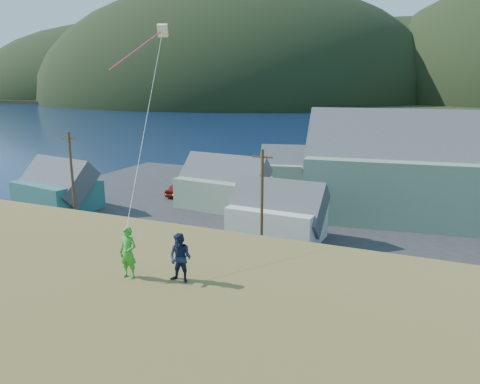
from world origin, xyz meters
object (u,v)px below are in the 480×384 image
kite_flyer_navy (180,258)px  shed_white (277,213)px  shed_palegreen_near (223,184)px  wharf (329,168)px  shed_teal (57,187)px  shed_palegreen_far (297,167)px  kite_flyer_green (128,253)px

kite_flyer_navy → shed_white: bearing=101.3°
shed_palegreen_near → shed_white: (8.99, -7.95, -0.15)m
shed_palegreen_near → wharf: bearing=82.2°
shed_teal → shed_white: (25.21, -0.16, -0.03)m
shed_palegreen_near → shed_palegreen_far: bearing=78.3°
shed_palegreen_near → kite_flyer_navy: kite_flyer_navy is taller
shed_white → kite_flyer_navy: bearing=-76.2°
shed_teal → shed_palegreen_near: bearing=35.3°
shed_palegreen_far → kite_flyer_navy: (9.71, -46.42, 5.55)m
wharf → shed_palegreen_far: 11.93m
wharf → shed_palegreen_far: shed_palegreen_far is taller
shed_white → shed_palegreen_far: shed_palegreen_far is taller
shed_teal → shed_white: bearing=9.3°
wharf → kite_flyer_green: (6.24, -58.45, 7.65)m
shed_white → kite_flyer_navy: kite_flyer_navy is taller
wharf → kite_flyer_navy: (8.04, -58.05, 7.59)m
shed_white → kite_flyer_navy: (4.96, -24.63, 5.55)m
shed_palegreen_near → kite_flyer_green: kite_flyer_green is taller
kite_flyer_green → shed_teal: bearing=138.0°
shed_palegreen_far → wharf: bearing=68.9°
wharf → kite_flyer_navy: 59.09m
shed_palegreen_near → kite_flyer_green: size_ratio=5.66×
shed_white → shed_palegreen_far: size_ratio=0.78×
kite_flyer_green → kite_flyer_navy: (1.80, 0.40, -0.05)m
kite_flyer_green → wharf: bearing=95.7°
wharf → shed_teal: 40.00m
wharf → shed_palegreen_near: bearing=-103.1°
shed_palegreen_far → kite_flyer_navy: size_ratio=6.31×
shed_teal → kite_flyer_navy: (30.18, -24.79, 5.52)m
wharf → shed_white: shed_white is taller
shed_teal → shed_palegreen_far: 29.77m
shed_palegreen_near → kite_flyer_navy: bearing=-61.5°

